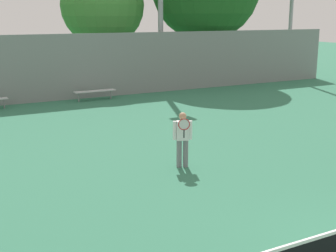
% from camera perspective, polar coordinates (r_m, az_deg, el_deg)
% --- Properties ---
extents(tennis_player, '(0.50, 0.48, 1.51)m').
position_cam_1_polar(tennis_player, '(12.54, 1.78, -1.35)').
color(tennis_player, slate).
rests_on(tennis_player, ground_plane).
extents(bench_courtside_far, '(2.04, 0.40, 0.47)m').
position_cam_1_polar(bench_courtside_far, '(22.96, -8.91, 4.19)').
color(bench_courtside_far, silver).
rests_on(bench_courtside_far, ground_plane).
extents(back_fence, '(33.16, 0.06, 3.17)m').
position_cam_1_polar(back_fence, '(23.21, -12.13, 7.03)').
color(back_fence, gray).
rests_on(back_fence, ground_plane).
extents(tree_green_tall, '(4.82, 4.82, 7.01)m').
position_cam_1_polar(tree_green_tall, '(28.07, -8.00, 14.38)').
color(tree_green_tall, brown).
rests_on(tree_green_tall, ground_plane).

